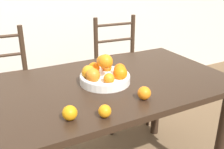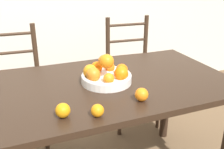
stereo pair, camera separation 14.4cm
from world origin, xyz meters
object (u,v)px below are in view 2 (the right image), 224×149
(fruit_bowl, at_px, (106,74))
(chair_right, at_px, (131,75))
(orange_loose_2, at_px, (97,111))
(chair_left, at_px, (16,93))
(orange_loose_0, at_px, (142,95))
(orange_loose_1, at_px, (63,110))

(fruit_bowl, height_order, chair_right, chair_right)
(fruit_bowl, xyz_separation_m, orange_loose_2, (-0.17, -0.34, -0.02))
(orange_loose_2, relative_size, chair_left, 0.06)
(orange_loose_0, bearing_deg, chair_right, 66.51)
(orange_loose_0, xyz_separation_m, chair_right, (0.43, 1.00, -0.34))
(chair_left, bearing_deg, fruit_bowl, -51.44)
(orange_loose_0, xyz_separation_m, chair_left, (-0.60, 1.00, -0.34))
(orange_loose_0, xyz_separation_m, orange_loose_2, (-0.26, -0.06, -0.00))
(chair_left, bearing_deg, chair_right, 3.28)
(orange_loose_2, xyz_separation_m, chair_left, (-0.34, 1.06, -0.34))
(orange_loose_0, bearing_deg, orange_loose_1, -178.62)
(fruit_bowl, distance_m, chair_left, 0.95)
(orange_loose_1, distance_m, chair_left, 1.08)
(orange_loose_2, distance_m, chair_right, 1.31)
(fruit_bowl, distance_m, orange_loose_1, 0.43)
(orange_loose_1, relative_size, chair_right, 0.07)
(fruit_bowl, xyz_separation_m, orange_loose_0, (0.09, -0.28, -0.02))
(orange_loose_1, distance_m, chair_right, 1.36)
(orange_loose_2, relative_size, chair_right, 0.06)
(orange_loose_0, bearing_deg, orange_loose_2, -166.47)
(orange_loose_2, bearing_deg, orange_loose_1, 160.48)
(orange_loose_0, distance_m, orange_loose_1, 0.40)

